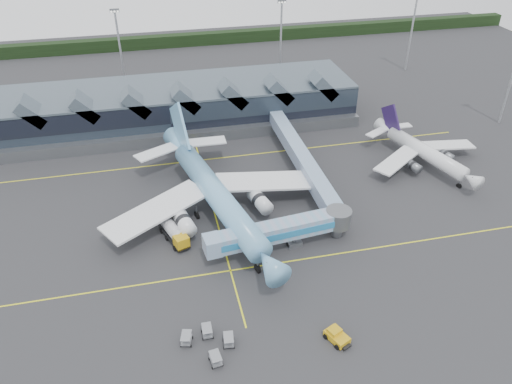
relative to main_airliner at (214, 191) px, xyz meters
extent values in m
plane|color=#2B2B2D|center=(-0.16, -8.29, -4.56)|extent=(260.00, 260.00, 0.00)
cube|color=yellow|center=(-0.16, -16.29, -4.55)|extent=(120.00, 0.25, 0.01)
cube|color=yellow|center=(-0.16, 19.71, -4.55)|extent=(120.00, 0.25, 0.01)
cube|color=yellow|center=(-0.16, 1.71, -4.55)|extent=(0.25, 60.00, 0.01)
cube|color=black|center=(-0.16, 101.71, -2.56)|extent=(260.00, 4.00, 4.00)
cube|color=black|center=(-5.16, 39.71, -0.06)|extent=(90.00, 20.00, 9.00)
cube|color=#47555F|center=(-5.16, 39.71, 4.64)|extent=(90.00, 20.00, 0.60)
cube|color=slate|center=(-5.16, 28.71, -3.26)|extent=(90.00, 2.50, 2.60)
cube|color=#47555F|center=(-34.16, 32.71, 4.74)|extent=(6.43, 6.00, 6.43)
cube|color=#47555F|center=(-23.16, 32.71, 4.74)|extent=(6.43, 6.00, 6.43)
cube|color=#47555F|center=(-12.16, 32.71, 4.74)|extent=(6.43, 6.00, 6.43)
cube|color=#47555F|center=(-1.16, 32.71, 4.74)|extent=(6.43, 6.00, 6.43)
cube|color=#47555F|center=(9.84, 32.71, 4.74)|extent=(6.43, 6.00, 6.43)
cube|color=#47555F|center=(20.84, 32.71, 4.74)|extent=(6.43, 6.00, 6.43)
cube|color=#47555F|center=(31.84, 32.71, 4.74)|extent=(6.43, 6.00, 6.43)
cylinder|color=#9B9EA3|center=(-15.16, 63.71, 6.44)|extent=(0.56, 0.56, 22.00)
cube|color=slate|center=(-15.16, 63.71, 17.44)|extent=(2.40, 0.50, 0.90)
cylinder|color=#9B9EA3|center=(29.84, 63.71, 6.44)|extent=(0.56, 0.56, 22.00)
cube|color=slate|center=(29.84, 63.71, 17.44)|extent=(2.40, 0.50, 0.90)
cylinder|color=#9B9EA3|center=(69.84, 61.71, 6.44)|extent=(0.56, 0.56, 22.00)
cylinder|color=#9B9EA3|center=(74.84, 21.71, 6.44)|extent=(0.56, 0.56, 22.00)
cylinder|color=#6FB6E2|center=(0.36, -1.53, 0.02)|extent=(11.92, 34.44, 4.24)
cone|color=#6FB6E2|center=(4.92, -21.14, 0.02)|extent=(5.47, 6.70, 4.24)
cube|color=black|center=(5.08, -21.86, 0.91)|extent=(1.65, 0.69, 0.48)
cone|color=#6FB6E2|center=(-4.43, 19.03, 0.34)|extent=(5.91, 8.61, 4.24)
cube|color=white|center=(-10.53, -2.60, -0.72)|extent=(19.80, 15.42, 1.40)
cube|color=white|center=(10.60, 2.32, -0.72)|extent=(19.75, 8.01, 1.40)
cylinder|color=white|center=(-6.13, -5.56, -1.78)|extent=(3.90, 6.33, 2.63)
cylinder|color=white|center=(7.96, -2.28, -1.78)|extent=(3.90, 6.33, 2.63)
cube|color=#6FB6E2|center=(-3.98, 17.12, 4.76)|extent=(2.95, 10.69, 11.69)
cube|color=white|center=(-9.18, 16.42, 0.34)|extent=(9.43, 7.09, 0.28)
cube|color=white|center=(0.99, 18.78, 0.34)|extent=(8.89, 3.58, 0.28)
cylinder|color=slate|center=(4.03, -17.31, -3.33)|extent=(0.31, 0.31, 2.46)
cylinder|color=slate|center=(-3.49, -0.91, -3.33)|extent=(0.31, 0.31, 2.46)
cylinder|color=slate|center=(3.53, 0.72, -3.33)|extent=(0.31, 0.31, 2.46)
cylinder|color=black|center=(4.03, -17.31, -4.12)|extent=(0.85, 1.64, 1.57)
cylinder|color=white|center=(45.99, 6.77, -1.36)|extent=(8.41, 20.75, 2.96)
cone|color=white|center=(49.25, -4.92, -1.36)|extent=(3.80, 4.21, 2.96)
cube|color=black|center=(49.36, -5.35, -0.74)|extent=(1.17, 0.62, 0.48)
cone|color=white|center=(42.57, 19.02, -1.14)|extent=(4.12, 5.35, 2.96)
cube|color=white|center=(39.07, 5.82, -1.88)|extent=(12.38, 10.01, 0.99)
cube|color=white|center=(52.40, 9.54, -1.88)|extent=(12.46, 4.36, 0.99)
cylinder|color=slate|center=(41.94, 4.10, -2.62)|extent=(2.72, 3.91, 1.83)
cylinder|color=slate|center=(50.83, 6.58, -2.62)|extent=(2.72, 3.91, 1.83)
cube|color=#271746|center=(42.89, 17.88, 1.59)|extent=(2.21, 6.52, 7.21)
cube|color=white|center=(39.60, 17.27, -1.14)|extent=(5.93, 4.59, 0.25)
cube|color=white|center=(46.02, 19.06, -1.14)|extent=(5.70, 2.22, 0.25)
cylinder|color=slate|center=(48.61, -2.64, -3.70)|extent=(0.28, 0.28, 1.71)
cylinder|color=slate|center=(43.33, 6.95, -3.70)|extent=(0.28, 0.28, 1.71)
cylinder|color=slate|center=(48.17, 8.30, -3.70)|extent=(0.28, 0.28, 1.71)
cylinder|color=black|center=(48.61, -2.64, -4.25)|extent=(0.72, 1.18, 1.10)
cube|color=#74A0C1|center=(8.48, -12.71, -0.84)|extent=(20.31, 5.22, 2.91)
cube|color=teal|center=(8.66, -14.26, -0.84)|extent=(19.99, 2.34, 1.21)
cube|color=#74A0C1|center=(-2.50, -13.94, -0.84)|extent=(2.95, 3.48, 3.01)
cylinder|color=slate|center=(11.48, -12.38, -2.70)|extent=(0.70, 0.70, 3.72)
cube|color=slate|center=(11.48, -12.38, -4.10)|extent=(2.62, 2.26, 0.90)
cylinder|color=black|center=(10.48, -12.49, -4.21)|extent=(0.50, 0.94, 0.90)
cylinder|color=black|center=(12.48, -12.27, -4.21)|extent=(0.50, 0.94, 0.90)
cylinder|color=slate|center=(19.47, -11.49, -0.84)|extent=(4.42, 4.42, 3.01)
cylinder|color=slate|center=(19.47, -11.49, -2.70)|extent=(1.81, 1.81, 3.72)
cube|color=black|center=(-8.10, -6.40, -3.86)|extent=(4.85, 8.60, 0.46)
cube|color=gold|center=(-7.06, -9.37, -2.89)|extent=(2.77, 2.66, 2.04)
cube|color=black|center=(-6.82, -10.07, -2.43)|extent=(1.97, 0.80, 0.93)
cylinder|color=silver|center=(-8.47, -5.35, -2.61)|extent=(3.78, 5.77, 2.13)
sphere|color=silver|center=(-9.36, -2.82, -2.61)|extent=(2.04, 2.04, 2.04)
sphere|color=silver|center=(-7.58, -7.88, -2.61)|extent=(2.04, 2.04, 2.04)
cylinder|color=black|center=(-8.28, -9.40, -4.09)|extent=(0.61, 0.98, 0.93)
cylinder|color=black|center=(-6.09, -8.64, -4.09)|extent=(0.61, 0.98, 0.93)
cylinder|color=black|center=(-9.35, -6.34, -4.09)|extent=(0.61, 0.98, 0.93)
cylinder|color=black|center=(-7.16, -5.58, -4.09)|extent=(0.61, 0.98, 0.93)
cylinder|color=black|center=(-10.11, -4.16, -4.09)|extent=(0.61, 0.98, 0.93)
cylinder|color=black|center=(-7.93, -3.40, -4.09)|extent=(0.61, 0.98, 0.93)
cube|color=gold|center=(11.34, -33.07, -3.91)|extent=(3.20, 3.84, 0.92)
cube|color=gold|center=(11.12, -32.57, -3.23)|extent=(2.11, 2.02, 0.64)
cube|color=black|center=(12.06, -34.66, -4.14)|extent=(1.47, 1.20, 0.28)
cylinder|color=black|center=(10.84, -34.50, -4.19)|extent=(0.55, 0.78, 0.73)
cylinder|color=black|center=(12.76, -33.64, -4.19)|extent=(0.55, 0.78, 0.73)
cylinder|color=black|center=(9.93, -32.50, -4.19)|extent=(0.55, 0.78, 0.73)
cylinder|color=black|center=(11.85, -31.63, -4.19)|extent=(0.55, 0.78, 0.73)
cube|color=gray|center=(-5.60, -28.28, -4.04)|extent=(1.33, 2.07, 0.14)
cube|color=gray|center=(-5.60, -28.28, -3.15)|extent=(1.33, 2.07, 0.07)
cylinder|color=black|center=(-4.88, -27.54, -4.39)|extent=(0.12, 0.34, 0.34)
cube|color=gray|center=(-3.01, -30.46, -4.04)|extent=(1.53, 2.19, 0.14)
cube|color=gray|center=(-3.01, -30.46, -3.15)|extent=(1.53, 2.19, 0.07)
cylinder|color=black|center=(-2.23, -29.79, -4.39)|extent=(0.15, 0.35, 0.34)
cube|color=gray|center=(-8.49, -28.90, -4.04)|extent=(1.80, 2.33, 0.14)
cube|color=gray|center=(-8.49, -28.90, -3.15)|extent=(1.80, 2.33, 0.07)
cylinder|color=black|center=(-7.62, -28.36, -4.39)|extent=(0.20, 0.35, 0.34)
cube|color=gray|center=(-5.19, -33.04, -4.04)|extent=(1.58, 2.22, 0.14)
cube|color=gray|center=(-5.19, -33.04, -3.15)|extent=(1.58, 2.22, 0.07)
cylinder|color=black|center=(-4.60, -32.20, -4.39)|extent=(0.16, 0.35, 0.34)
camera|label=1|loc=(-9.48, -74.66, 49.48)|focal=35.00mm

